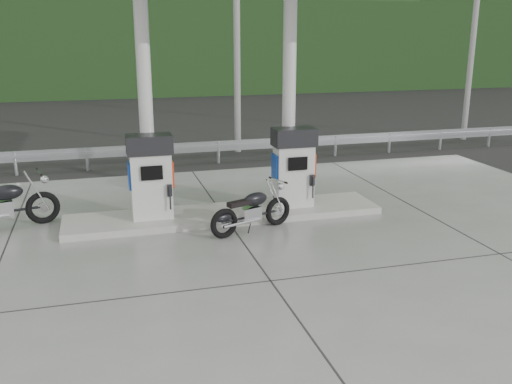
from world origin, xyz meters
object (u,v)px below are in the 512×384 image
object	(u,v)px
gas_pump_left	(151,177)
gas_pump_right	(294,168)
motorcycle_right	(252,211)
motorcycle_left	(2,206)

from	to	relation	value
gas_pump_left	gas_pump_right	xyz separation A→B (m)	(3.20, 0.00, 0.00)
gas_pump_right	motorcycle_right	distance (m)	1.73
gas_pump_left	motorcycle_right	xyz separation A→B (m)	(1.94, -1.02, -0.61)
gas_pump_left	motorcycle_left	world-z (taller)	gas_pump_left
gas_pump_right	motorcycle_left	bearing A→B (deg)	175.40
motorcycle_left	motorcycle_right	xyz separation A→B (m)	(4.99, -1.53, -0.07)
motorcycle_left	motorcycle_right	distance (m)	5.22
gas_pump_left	motorcycle_left	distance (m)	3.14
gas_pump_right	motorcycle_right	size ratio (longest dim) A/B	0.96
gas_pump_left	motorcycle_left	size ratio (longest dim) A/B	0.84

